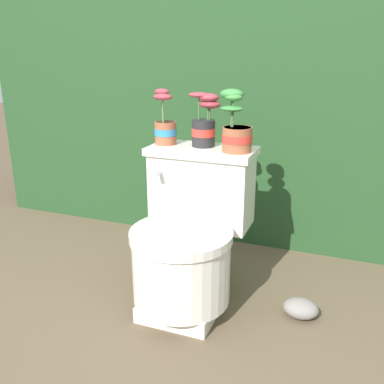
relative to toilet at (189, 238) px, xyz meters
The scene contains 7 objects.
ground_plane 0.31m from the toilet, 148.49° to the right, with size 12.00×12.00×0.00m, color brown.
hedge_backdrop 1.09m from the toilet, 93.73° to the left, with size 2.90×0.72×1.39m.
toilet is the anchor object (origin of this frame).
potted_plant_left 0.48m from the toilet, 137.49° to the left, with size 0.10×0.12×0.23m.
potted_plant_midleft 0.47m from the toilet, 90.50° to the left, with size 0.14×0.10×0.22m.
potted_plant_middle 0.47m from the toilet, 41.56° to the left, with size 0.14×0.12×0.24m.
garden_stone 0.53m from the toilet, ahead, with size 0.14×0.11×0.08m.
Camera 1 is at (0.65, -1.45, 1.03)m, focal length 40.00 mm.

